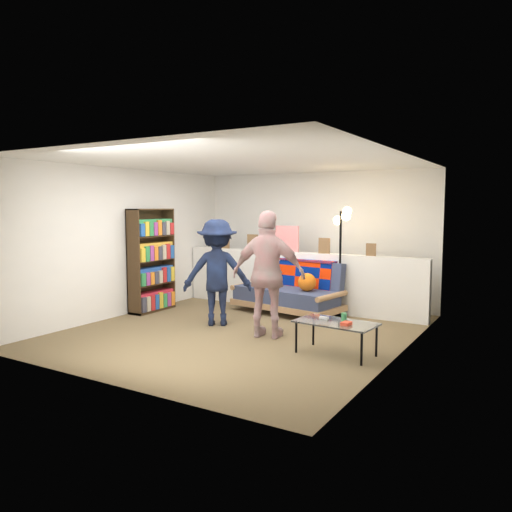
# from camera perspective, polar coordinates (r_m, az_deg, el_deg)

# --- Properties ---
(ground) EXTENTS (5.00, 5.00, 0.00)m
(ground) POSITION_cam_1_polar(r_m,az_deg,el_deg) (7.24, -1.65, -8.57)
(ground) COLOR brown
(ground) RESTS_ON ground
(room_shell) EXTENTS (4.60, 5.05, 2.45)m
(room_shell) POSITION_cam_1_polar(r_m,az_deg,el_deg) (7.42, 0.28, 4.83)
(room_shell) COLOR silver
(room_shell) RESTS_ON ground
(half_wall_ledge) EXTENTS (4.45, 0.15, 1.00)m
(half_wall_ledge) POSITION_cam_1_polar(r_m,az_deg,el_deg) (8.68, 4.77, -2.83)
(half_wall_ledge) COLOR silver
(half_wall_ledge) RESTS_ON ground
(ledge_decor) EXTENTS (2.97, 0.02, 0.45)m
(ledge_decor) POSITION_cam_1_polar(r_m,az_deg,el_deg) (8.69, 3.41, 1.68)
(ledge_decor) COLOR brown
(ledge_decor) RESTS_ON half_wall_ledge
(futon_sofa) EXTENTS (1.96, 1.15, 0.79)m
(futon_sofa) POSITION_cam_1_polar(r_m,az_deg,el_deg) (8.40, 3.91, -4.01)
(futon_sofa) COLOR #A4794F
(futon_sofa) RESTS_ON ground
(bookshelf) EXTENTS (0.29, 0.87, 1.74)m
(bookshelf) POSITION_cam_1_polar(r_m,az_deg,el_deg) (8.67, -11.86, -0.85)
(bookshelf) COLOR #322010
(bookshelf) RESTS_ON ground
(coffee_table) EXTENTS (1.00, 0.61, 0.50)m
(coffee_table) POSITION_cam_1_polar(r_m,az_deg,el_deg) (6.12, 9.19, -7.70)
(coffee_table) COLOR black
(coffee_table) RESTS_ON ground
(floor_lamp) EXTENTS (0.35, 0.33, 1.78)m
(floor_lamp) POSITION_cam_1_polar(r_m,az_deg,el_deg) (8.10, 9.84, 1.91)
(floor_lamp) COLOR black
(floor_lamp) RESTS_ON ground
(person_left) EXTENTS (1.18, 1.05, 1.59)m
(person_left) POSITION_cam_1_polar(r_m,az_deg,el_deg) (7.51, -4.46, -1.88)
(person_left) COLOR black
(person_left) RESTS_ON ground
(person_right) EXTENTS (1.08, 0.63, 1.73)m
(person_right) POSITION_cam_1_polar(r_m,az_deg,el_deg) (6.75, 1.43, -2.12)
(person_right) COLOR pink
(person_right) RESTS_ON ground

